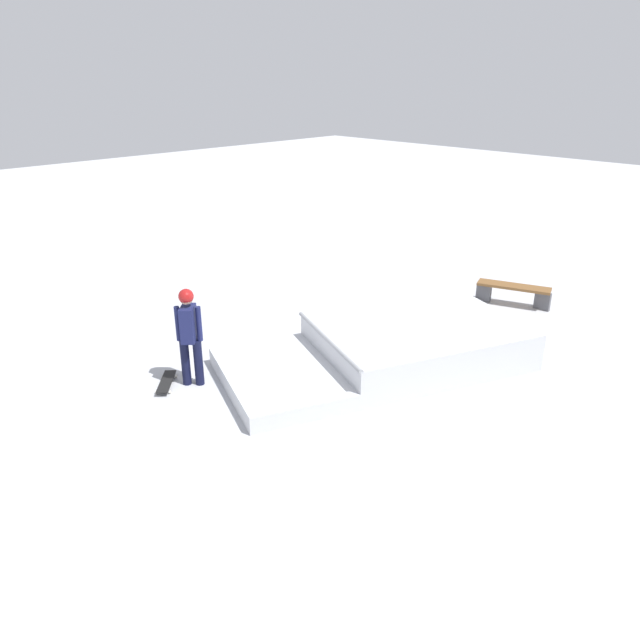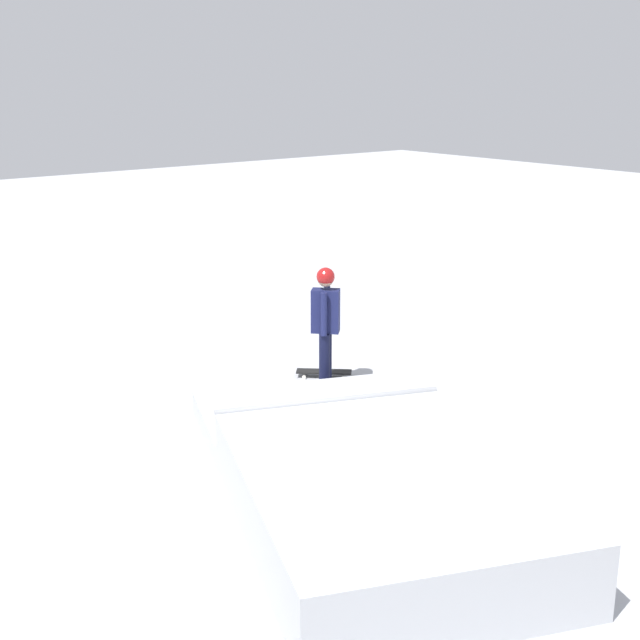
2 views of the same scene
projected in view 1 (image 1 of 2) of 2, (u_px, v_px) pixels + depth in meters
The scene contains 5 objects.
ground_plane at pixel (390, 377), 10.58m from camera, with size 60.00×60.00×0.00m, color #B7BABF.
skate_ramp at pixel (394, 347), 10.96m from camera, with size 5.98×4.46×0.74m.
skater at pixel (189, 330), 9.96m from camera, with size 0.43×0.42×1.73m.
skateboard at pixel (166, 382), 10.26m from camera, with size 0.69×0.72×0.09m.
park_bench at pixel (513, 290), 13.68m from camera, with size 0.92×1.64×0.48m.
Camera 1 is at (7.50, 5.77, 4.98)m, focal length 33.85 mm.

